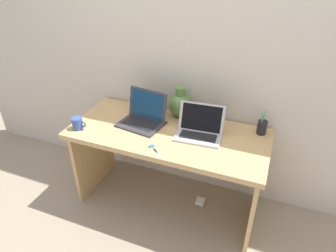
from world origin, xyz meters
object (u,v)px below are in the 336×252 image
(coffee_mug, at_px, (78,123))
(power_brick, at_px, (200,201))
(pen_cup, at_px, (262,127))
(green_vase, at_px, (180,104))
(laptop_left, at_px, (144,115))
(scissors, at_px, (153,148))
(laptop_right, at_px, (200,128))

(coffee_mug, bearing_deg, power_brick, 17.76)
(coffee_mug, height_order, pen_cup, pen_cup)
(green_vase, xyz_separation_m, pen_cup, (0.64, -0.04, -0.05))
(laptop_left, height_order, scissors, laptop_left)
(scissors, relative_size, power_brick, 1.87)
(green_vase, height_order, scissors, green_vase)
(power_brick, bearing_deg, green_vase, 145.17)
(coffee_mug, bearing_deg, laptop_right, 16.38)
(scissors, bearing_deg, pen_cup, 35.47)
(green_vase, bearing_deg, laptop_right, -43.85)
(laptop_right, bearing_deg, scissors, -129.78)
(pen_cup, distance_m, scissors, 0.81)
(laptop_left, bearing_deg, scissors, -54.94)
(coffee_mug, height_order, scissors, coffee_mug)
(green_vase, xyz_separation_m, coffee_mug, (-0.65, -0.48, -0.06))
(pen_cup, relative_size, power_brick, 2.60)
(laptop_right, distance_m, power_brick, 0.76)
(scissors, height_order, power_brick, scissors)
(green_vase, distance_m, scissors, 0.52)
(coffee_mug, distance_m, pen_cup, 1.36)
(coffee_mug, bearing_deg, green_vase, 36.36)
(laptop_left, xyz_separation_m, laptop_right, (0.45, -0.01, -0.01))
(laptop_right, bearing_deg, pen_cup, 23.29)
(laptop_right, distance_m, green_vase, 0.32)
(pen_cup, bearing_deg, scissors, -144.53)
(laptop_left, distance_m, pen_cup, 0.88)
(laptop_right, xyz_separation_m, green_vase, (-0.23, 0.22, 0.04))
(laptop_left, bearing_deg, coffee_mug, -147.63)
(laptop_left, relative_size, scissors, 2.76)
(laptop_left, relative_size, green_vase, 1.46)
(laptop_left, xyz_separation_m, coffee_mug, (-0.42, -0.27, -0.02))
(laptop_right, height_order, coffee_mug, laptop_right)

